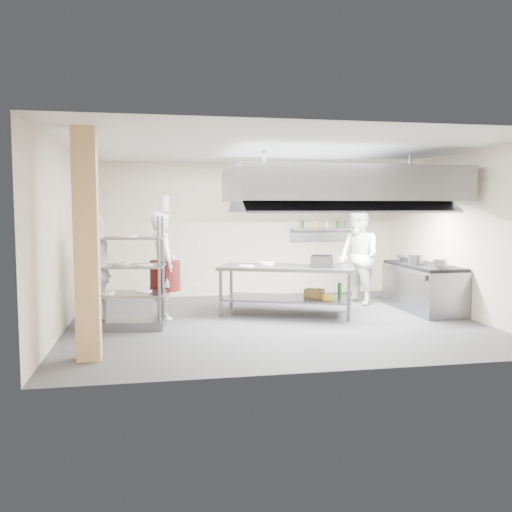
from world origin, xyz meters
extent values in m
plane|color=#303032|center=(0.00, 0.00, 0.00)|extent=(7.00, 7.00, 0.00)
plane|color=silver|center=(0.00, 0.00, 3.00)|extent=(7.00, 7.00, 0.00)
plane|color=#BBAD95|center=(0.00, 3.00, 1.50)|extent=(7.00, 0.00, 7.00)
plane|color=#BBAD95|center=(-3.50, 0.00, 1.50)|extent=(0.00, 6.00, 6.00)
plane|color=#BBAD95|center=(3.50, 0.00, 1.50)|extent=(0.00, 6.00, 6.00)
cube|color=tan|center=(-2.90, -1.90, 1.50)|extent=(0.30, 0.30, 3.00)
cube|color=gray|center=(1.30, 0.40, 2.40)|extent=(4.00, 2.50, 0.60)
cube|color=white|center=(0.40, 0.40, 2.08)|extent=(1.60, 0.12, 0.04)
cube|color=white|center=(2.20, 0.40, 2.08)|extent=(1.60, 0.12, 0.04)
cube|color=gray|center=(1.80, 2.84, 1.50)|extent=(1.50, 0.28, 0.04)
cube|color=gray|center=(0.37, 0.58, 0.88)|extent=(2.67, 1.84, 0.06)
cube|color=slate|center=(0.37, 0.58, 0.30)|extent=(2.45, 1.67, 0.04)
cube|color=slate|center=(3.08, 0.50, 0.42)|extent=(0.80, 2.00, 0.84)
cube|color=black|center=(3.08, 0.50, 0.87)|extent=(0.78, 1.96, 0.06)
imported|color=white|center=(-1.90, 0.63, 0.96)|extent=(0.62, 0.79, 1.93)
imported|color=white|center=(2.09, 1.36, 0.99)|extent=(0.98, 1.13, 1.98)
imported|color=white|center=(-2.97, -0.13, 0.95)|extent=(0.63, 1.17, 1.89)
cube|color=slate|center=(0.98, 0.32, 1.01)|extent=(0.50, 0.45, 0.20)
cube|color=olive|center=(0.89, 0.51, 0.40)|extent=(0.42, 0.38, 0.15)
cylinder|color=gray|center=(2.86, 0.40, 1.00)|extent=(0.29, 0.29, 0.20)
cylinder|color=white|center=(-2.50, -0.03, 0.59)|extent=(0.28, 0.28, 0.05)
camera|label=1|loc=(-2.05, -9.13, 1.97)|focal=38.00mm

